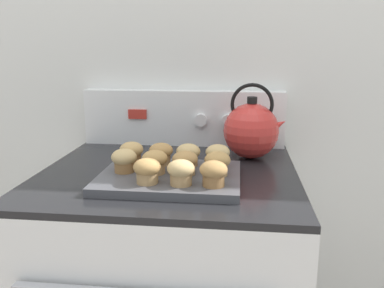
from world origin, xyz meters
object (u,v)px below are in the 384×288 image
(muffin_r0_c1, at_px, (147,170))
(muffin_r1_c1, at_px, (155,161))
(muffin_r1_c3, at_px, (217,163))
(muffin_r2_c2, at_px, (188,154))
(muffin_pan, at_px, (170,177))
(muffin_r2_c0, at_px, (132,152))
(muffin_r0_c3, at_px, (214,173))
(muffin_r0_c2, at_px, (181,172))
(muffin_r1_c2, at_px, (185,162))
(muffin_r2_c3, at_px, (218,155))
(muffin_r2_c1, at_px, (161,153))
(tea_kettle, at_px, (251,130))
(muffin_r1_c0, at_px, (124,160))

(muffin_r0_c1, relative_size, muffin_r1_c1, 1.00)
(muffin_r1_c3, bearing_deg, muffin_r2_c2, 137.71)
(muffin_pan, height_order, muffin_r2_c0, muffin_r2_c0)
(muffin_pan, height_order, muffin_r0_c3, muffin_r0_c3)
(muffin_r1_c1, xyz_separation_m, muffin_r2_c0, (-0.09, 0.08, 0.00))
(muffin_r0_c2, relative_size, muffin_r0_c3, 1.00)
(muffin_pan, distance_m, muffin_r0_c2, 0.10)
(muffin_r1_c1, distance_m, muffin_r1_c2, 0.08)
(muffin_r0_c2, bearing_deg, muffin_r2_c3, 63.89)
(muffin_r0_c2, height_order, muffin_r2_c1, same)
(muffin_r0_c2, xyz_separation_m, muffin_r2_c0, (-0.17, 0.17, 0.00))
(muffin_pan, bearing_deg, muffin_r1_c3, 0.45)
(muffin_r2_c1, bearing_deg, muffin_r2_c2, -0.56)
(muffin_r1_c3, xyz_separation_m, tea_kettle, (0.09, 0.26, 0.04))
(muffin_r1_c2, bearing_deg, muffin_r2_c0, 153.01)
(muffin_pan, height_order, muffin_r1_c1, muffin_r1_c1)
(muffin_pan, height_order, muffin_r1_c0, muffin_r1_c0)
(muffin_r2_c0, relative_size, tea_kettle, 0.28)
(muffin_r2_c2, bearing_deg, muffin_r0_c3, -63.40)
(muffin_r1_c0, relative_size, tea_kettle, 0.28)
(muffin_r2_c0, distance_m, muffin_r2_c3, 0.25)
(muffin_r1_c0, xyz_separation_m, tea_kettle, (0.34, 0.26, 0.04))
(muffin_r0_c1, bearing_deg, muffin_r0_c3, -0.81)
(muffin_r1_c3, xyz_separation_m, muffin_r2_c2, (-0.09, 0.08, 0.00))
(muffin_r1_c3, height_order, muffin_r2_c2, same)
(muffin_r0_c3, xyz_separation_m, muffin_r1_c1, (-0.16, 0.08, 0.00))
(muffin_r2_c3, distance_m, tea_kettle, 0.21)
(tea_kettle, bearing_deg, muffin_r2_c0, -152.48)
(muffin_r0_c1, bearing_deg, tea_kettle, 52.70)
(muffin_pan, bearing_deg, muffin_r2_c0, 146.37)
(muffin_r0_c2, bearing_deg, muffin_r1_c0, 152.75)
(muffin_r1_c3, distance_m, tea_kettle, 0.28)
(muffin_r2_c2, height_order, muffin_r2_c3, same)
(muffin_r2_c2, bearing_deg, muffin_r1_c2, -88.96)
(muffin_r2_c0, bearing_deg, muffin_r0_c3, -34.10)
(muffin_r1_c0, bearing_deg, muffin_r2_c2, 25.54)
(muffin_r0_c1, xyz_separation_m, muffin_r2_c2, (0.08, 0.16, 0.00))
(muffin_r0_c1, xyz_separation_m, muffin_r0_c2, (0.08, -0.00, 0.00))
(muffin_r1_c2, distance_m, tea_kettle, 0.32)
(muffin_r2_c0, relative_size, muffin_r2_c3, 1.00)
(muffin_r1_c1, relative_size, tea_kettle, 0.28)
(muffin_r2_c2, distance_m, tea_kettle, 0.26)
(muffin_pan, bearing_deg, muffin_r1_c2, -1.87)
(muffin_pan, xyz_separation_m, muffin_r1_c2, (0.04, -0.00, 0.04))
(muffin_r2_c1, relative_size, muffin_r2_c3, 1.00)
(muffin_pan, relative_size, muffin_r1_c2, 5.45)
(muffin_r1_c1, bearing_deg, muffin_r2_c0, 135.10)
(muffin_r1_c3, bearing_deg, muffin_r1_c2, -178.44)
(muffin_r0_c3, relative_size, muffin_r1_c0, 1.00)
(muffin_r2_c1, relative_size, muffin_r2_c2, 1.00)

